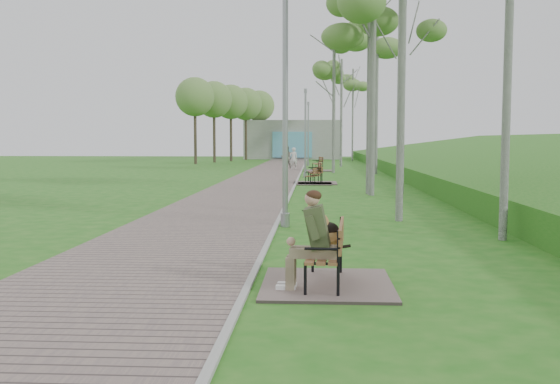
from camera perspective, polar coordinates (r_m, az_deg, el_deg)
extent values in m
plane|color=#1E6616|center=(15.07, -0.21, -2.84)|extent=(120.00, 120.00, 0.00)
cube|color=#6F5D5A|center=(36.56, -0.88, 1.70)|extent=(3.50, 67.00, 0.04)
cube|color=#999993|center=(36.47, 1.86, 1.69)|extent=(0.10, 67.00, 0.05)
cube|color=#4B822B|center=(36.68, 20.89, 1.36)|extent=(14.00, 70.00, 1.60)
cube|color=#9E9E99|center=(65.95, 1.21, 4.80)|extent=(10.00, 5.00, 4.00)
cube|color=#5FB1D3|center=(63.36, 1.12, 4.35)|extent=(4.00, 0.20, 2.60)
cube|color=#6F5D5A|center=(8.69, 4.34, -8.41)|extent=(1.78, 1.98, 0.04)
cube|color=brown|center=(8.60, 4.02, -5.65)|extent=(0.54, 1.51, 0.04)
cube|color=brown|center=(8.55, 5.62, -3.91)|extent=(0.13, 1.49, 0.33)
cube|color=#6F5D5A|center=(28.15, 3.20, 0.76)|extent=(1.53, 1.70, 0.04)
cube|color=brown|center=(28.12, 3.10, 1.50)|extent=(0.80, 1.33, 0.03)
cube|color=brown|center=(28.04, 3.49, 1.95)|extent=(0.47, 1.21, 0.28)
cube|color=#6F5D5A|center=(28.65, 3.25, 0.83)|extent=(1.97, 2.19, 0.04)
cube|color=brown|center=(28.62, 3.16, 1.77)|extent=(0.61, 1.67, 0.04)
cube|color=brown|center=(28.63, 3.69, 2.36)|extent=(0.16, 1.64, 0.36)
cube|color=#6F5D5A|center=(40.15, 3.51, 1.97)|extent=(1.83, 2.03, 0.04)
cube|color=brown|center=(40.13, 3.44, 2.59)|extent=(0.69, 1.58, 0.04)
cube|color=brown|center=(40.16, 3.78, 2.98)|extent=(0.28, 1.51, 0.34)
cylinder|color=gray|center=(14.36, 0.48, -2.57)|extent=(0.21, 0.21, 0.32)
cylinder|color=gray|center=(14.26, 0.48, 7.46)|extent=(0.13, 0.13, 5.33)
cylinder|color=gray|center=(33.01, 2.32, 1.56)|extent=(0.18, 0.18, 0.27)
cylinder|color=gray|center=(32.96, 2.33, 5.24)|extent=(0.11, 0.11, 4.51)
cylinder|color=gray|center=(33.06, 2.35, 9.23)|extent=(0.16, 0.16, 0.23)
cylinder|color=gray|center=(48.28, 2.59, 2.59)|extent=(0.19, 0.19, 0.28)
cylinder|color=gray|center=(48.25, 2.60, 5.24)|extent=(0.11, 0.11, 4.74)
cylinder|color=gray|center=(48.33, 2.61, 8.10)|extent=(0.17, 0.17, 0.24)
imported|color=silver|center=(41.78, 1.24, 3.08)|extent=(0.62, 0.49, 1.49)
imported|color=gray|center=(43.42, 0.59, 3.20)|extent=(0.82, 0.68, 1.56)
cylinder|color=silver|center=(15.83, 11.11, 15.12)|extent=(0.19, 0.19, 9.72)
cylinder|color=silver|center=(13.39, 20.26, 15.86)|extent=(0.19, 0.19, 9.28)
cylinder|color=silver|center=(22.81, 8.49, 11.69)|extent=(0.20, 0.20, 9.52)
cylinder|color=silver|center=(24.08, 11.23, 10.27)|extent=(0.18, 0.18, 8.67)
ellipsoid|color=#6B9448|center=(24.50, 11.34, 16.74)|extent=(2.63, 2.63, 3.81)
cylinder|color=silver|center=(23.39, 8.17, 10.67)|extent=(0.16, 0.16, 8.83)
cylinder|color=silver|center=(37.75, 4.94, 8.14)|extent=(0.18, 0.18, 8.42)
ellipsoid|color=#6B9448|center=(38.01, 4.97, 12.20)|extent=(2.60, 2.60, 3.70)
cylinder|color=silver|center=(36.93, 8.83, 9.64)|extent=(0.19, 0.19, 10.31)
ellipsoid|color=#6B9448|center=(37.36, 8.90, 14.69)|extent=(2.81, 2.81, 4.54)
cylinder|color=silver|center=(46.44, 5.62, 7.18)|extent=(0.19, 0.19, 7.89)
ellipsoid|color=#6B9448|center=(46.61, 5.65, 10.29)|extent=(2.68, 2.68, 3.47)
cylinder|color=silver|center=(59.44, 6.66, 7.00)|extent=(0.18, 0.18, 8.62)
ellipsoid|color=#6B9448|center=(59.61, 6.69, 9.65)|extent=(2.61, 2.61, 3.79)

